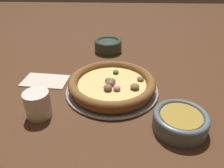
{
  "coord_description": "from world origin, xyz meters",
  "views": [
    {
      "loc": [
        0.03,
        -0.65,
        0.43
      ],
      "look_at": [
        0.0,
        0.0,
        0.03
      ],
      "focal_mm": 35.0,
      "sensor_mm": 36.0,
      "label": 1
    }
  ],
  "objects_px": {
    "bowl_near": "(180,121)",
    "napkin": "(45,80)",
    "fork": "(32,87)",
    "pizza_tray": "(112,90)",
    "bowl_far": "(108,45)",
    "pizza": "(112,84)",
    "drinking_cup": "(38,104)"
  },
  "relations": [
    {
      "from": "pizza",
      "to": "bowl_near",
      "type": "height_order",
      "value": "bowl_near"
    },
    {
      "from": "pizza_tray",
      "to": "bowl_far",
      "type": "bearing_deg",
      "value": 95.41
    },
    {
      "from": "pizza",
      "to": "napkin",
      "type": "relative_size",
      "value": 1.72
    },
    {
      "from": "bowl_near",
      "to": "napkin",
      "type": "bearing_deg",
      "value": 152.0
    },
    {
      "from": "bowl_far",
      "to": "fork",
      "type": "bearing_deg",
      "value": -126.91
    },
    {
      "from": "pizza",
      "to": "fork",
      "type": "bearing_deg",
      "value": 178.11
    },
    {
      "from": "pizza_tray",
      "to": "drinking_cup",
      "type": "xyz_separation_m",
      "value": [
        -0.21,
        -0.14,
        0.04
      ]
    },
    {
      "from": "drinking_cup",
      "to": "fork",
      "type": "xyz_separation_m",
      "value": [
        -0.08,
        0.15,
        -0.04
      ]
    },
    {
      "from": "pizza",
      "to": "drinking_cup",
      "type": "relative_size",
      "value": 3.77
    },
    {
      "from": "pizza",
      "to": "bowl_near",
      "type": "xyz_separation_m",
      "value": [
        0.19,
        -0.18,
        -0.0
      ]
    },
    {
      "from": "napkin",
      "to": "drinking_cup",
      "type": "bearing_deg",
      "value": -77.46
    },
    {
      "from": "bowl_near",
      "to": "napkin",
      "type": "relative_size",
      "value": 0.85
    },
    {
      "from": "pizza_tray",
      "to": "fork",
      "type": "height_order",
      "value": "pizza_tray"
    },
    {
      "from": "bowl_far",
      "to": "drinking_cup",
      "type": "xyz_separation_m",
      "value": [
        -0.18,
        -0.5,
        0.01
      ]
    },
    {
      "from": "pizza_tray",
      "to": "bowl_far",
      "type": "relative_size",
      "value": 2.49
    },
    {
      "from": "pizza_tray",
      "to": "pizza",
      "type": "distance_m",
      "value": 0.03
    },
    {
      "from": "bowl_far",
      "to": "drinking_cup",
      "type": "height_order",
      "value": "drinking_cup"
    },
    {
      "from": "pizza_tray",
      "to": "pizza",
      "type": "height_order",
      "value": "pizza"
    },
    {
      "from": "pizza_tray",
      "to": "fork",
      "type": "relative_size",
      "value": 1.72
    },
    {
      "from": "bowl_near",
      "to": "bowl_far",
      "type": "xyz_separation_m",
      "value": [
        -0.23,
        0.54,
        0.0
      ]
    },
    {
      "from": "fork",
      "to": "pizza",
      "type": "bearing_deg",
      "value": 78.87
    },
    {
      "from": "pizza_tray",
      "to": "bowl_far",
      "type": "height_order",
      "value": "bowl_far"
    },
    {
      "from": "pizza",
      "to": "bowl_far",
      "type": "distance_m",
      "value": 0.36
    },
    {
      "from": "bowl_near",
      "to": "drinking_cup",
      "type": "xyz_separation_m",
      "value": [
        -0.41,
        0.04,
        0.01
      ]
    },
    {
      "from": "pizza",
      "to": "fork",
      "type": "distance_m",
      "value": 0.3
    },
    {
      "from": "pizza",
      "to": "bowl_near",
      "type": "distance_m",
      "value": 0.27
    },
    {
      "from": "bowl_near",
      "to": "fork",
      "type": "relative_size",
      "value": 0.79
    },
    {
      "from": "pizza_tray",
      "to": "bowl_near",
      "type": "bearing_deg",
      "value": -43.39
    },
    {
      "from": "pizza_tray",
      "to": "napkin",
      "type": "distance_m",
      "value": 0.26
    },
    {
      "from": "drinking_cup",
      "to": "napkin",
      "type": "xyz_separation_m",
      "value": [
        -0.04,
        0.2,
        -0.04
      ]
    },
    {
      "from": "drinking_cup",
      "to": "napkin",
      "type": "distance_m",
      "value": 0.21
    },
    {
      "from": "drinking_cup",
      "to": "fork",
      "type": "height_order",
      "value": "drinking_cup"
    }
  ]
}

